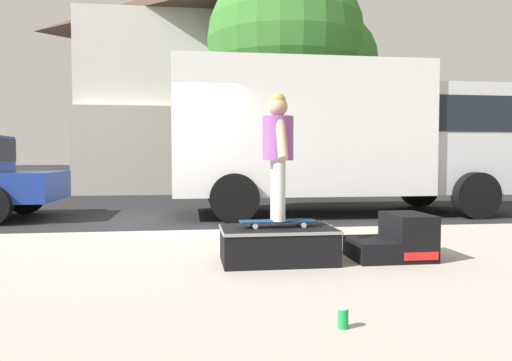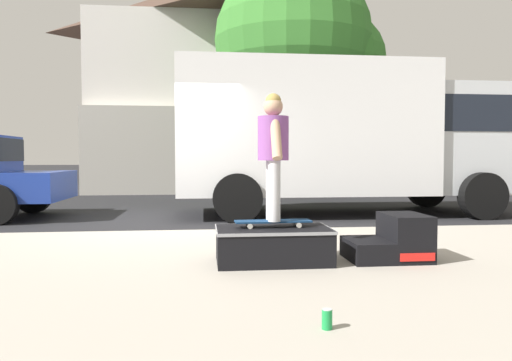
% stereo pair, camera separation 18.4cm
% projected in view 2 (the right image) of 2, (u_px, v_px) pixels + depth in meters
% --- Properties ---
extents(ground_plane, '(140.00, 140.00, 0.00)m').
position_uv_depth(ground_plane, '(165.00, 233.00, 7.54)').
color(ground_plane, black).
extents(sidewalk_slab, '(50.00, 5.00, 0.12)m').
position_uv_depth(sidewalk_slab, '(140.00, 276.00, 4.55)').
color(sidewalk_slab, '#A8A093').
rests_on(sidewalk_slab, ground).
extents(skate_box, '(1.16, 0.69, 0.35)m').
position_uv_depth(skate_box, '(273.00, 244.00, 4.88)').
color(skate_box, black).
rests_on(skate_box, sidewalk_slab).
extents(kicker_ramp, '(0.81, 0.62, 0.47)m').
position_uv_depth(kicker_ramp, '(393.00, 241.00, 5.02)').
color(kicker_ramp, black).
rests_on(kicker_ramp, sidewalk_slab).
extents(skateboard, '(0.79, 0.23, 0.07)m').
position_uv_depth(skateboard, '(273.00, 222.00, 4.91)').
color(skateboard, navy).
rests_on(skateboard, skate_box).
extents(skater_kid, '(0.31, 0.66, 1.29)m').
position_uv_depth(skater_kid, '(273.00, 146.00, 4.87)').
color(skater_kid, silver).
rests_on(skater_kid, skateboard).
extents(soda_can, '(0.07, 0.07, 0.13)m').
position_uv_depth(soda_can, '(327.00, 319.00, 2.99)').
color(soda_can, '#198C3F').
rests_on(soda_can, sidewalk_slab).
extents(box_truck, '(6.91, 2.63, 3.05)m').
position_uv_depth(box_truck, '(347.00, 133.00, 10.03)').
color(box_truck, white).
rests_on(box_truck, ground).
extents(street_tree_main, '(5.20, 4.73, 7.03)m').
position_uv_depth(street_tree_main, '(302.00, 47.00, 14.54)').
color(street_tree_main, brown).
rests_on(street_tree_main, ground).
extents(house_behind, '(9.54, 8.22, 8.40)m').
position_uv_depth(house_behind, '(220.00, 81.00, 19.35)').
color(house_behind, silver).
rests_on(house_behind, ground).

